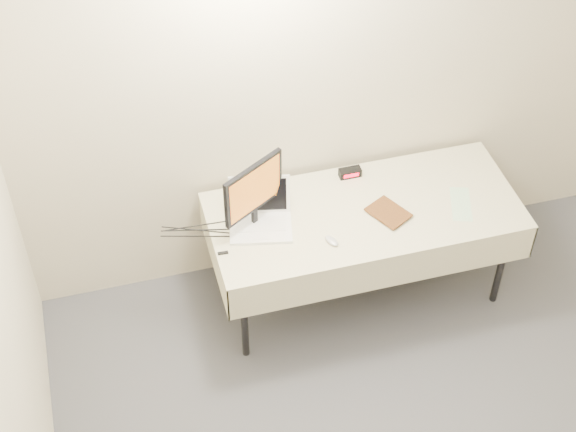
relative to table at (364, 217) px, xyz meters
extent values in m
cube|color=beige|center=(0.00, 0.45, 0.67)|extent=(4.00, 0.10, 2.70)
cylinder|color=black|center=(-0.82, -0.30, -0.33)|extent=(0.04, 0.04, 0.69)
cylinder|color=black|center=(0.82, -0.30, -0.33)|extent=(0.04, 0.04, 0.69)
cylinder|color=black|center=(-0.82, 0.29, -0.33)|extent=(0.04, 0.04, 0.69)
cylinder|color=black|center=(0.82, 0.29, -0.33)|extent=(0.04, 0.04, 0.69)
cube|color=gray|center=(0.00, 0.00, 0.03)|extent=(1.80, 0.75, 0.04)
cube|color=beige|center=(0.00, 0.00, 0.06)|extent=(1.86, 0.81, 0.01)
cube|color=beige|center=(0.00, -0.40, -0.07)|extent=(1.86, 0.01, 0.25)
cube|color=beige|center=(0.00, 0.40, -0.07)|extent=(1.86, 0.01, 0.25)
cube|color=beige|center=(-0.93, 0.00, -0.07)|extent=(0.01, 0.81, 0.25)
cube|color=beige|center=(0.93, 0.00, -0.07)|extent=(0.01, 0.81, 0.25)
cube|color=white|center=(-0.64, 0.00, 0.07)|extent=(0.40, 0.32, 0.02)
cube|color=white|center=(-0.60, 0.16, 0.19)|extent=(0.37, 0.15, 0.23)
cube|color=black|center=(-0.60, 0.16, 0.19)|extent=(0.32, 0.13, 0.19)
cylinder|color=black|center=(-0.66, 0.06, 0.07)|extent=(0.21, 0.21, 0.01)
cube|color=black|center=(-0.66, 0.06, 0.13)|extent=(0.04, 0.04, 0.11)
cube|color=black|center=(-0.66, 0.06, 0.35)|extent=(0.38, 0.25, 0.32)
cube|color=orange|center=(-0.66, 0.06, 0.35)|extent=(0.33, 0.20, 0.28)
imported|color=brown|center=(0.04, -0.12, 0.18)|extent=(0.17, 0.10, 0.24)
cube|color=black|center=(0.01, 0.31, 0.09)|extent=(0.14, 0.06, 0.06)
cube|color=#FF0C26|center=(0.01, 0.28, 0.09)|extent=(0.10, 0.00, 0.02)
ellipsoid|color=#B7B7B9|center=(-0.27, -0.21, 0.07)|extent=(0.09, 0.11, 0.02)
cube|color=#BBEABA|center=(0.57, -0.10, 0.06)|extent=(0.20, 0.31, 0.00)
cube|color=black|center=(-0.89, -0.13, 0.07)|extent=(0.06, 0.02, 0.01)
camera|label=1|loc=(-1.43, -3.52, 3.69)|focal=55.00mm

